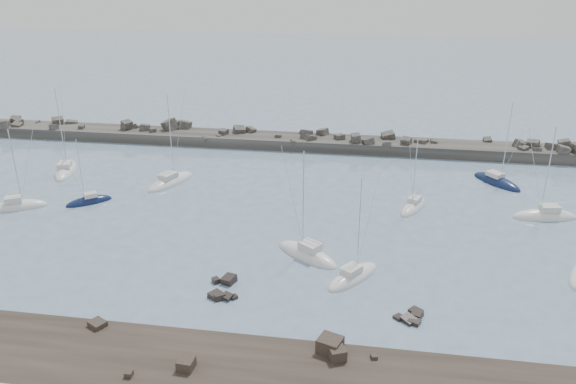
# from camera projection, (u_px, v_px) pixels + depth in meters

# --- Properties ---
(ground) EXTENTS (400.00, 400.00, 0.00)m
(ground) POSITION_uv_depth(u_px,v_px,m) (281.00, 250.00, 63.15)
(ground) COLOR slate
(ground) RESTS_ON ground
(rock_cluster_near) EXTENTS (3.44, 4.61, 1.43)m
(rock_cluster_near) POSITION_uv_depth(u_px,v_px,m) (223.00, 291.00, 55.15)
(rock_cluster_near) COLOR black
(rock_cluster_near) RESTS_ON ground
(rock_cluster_far) EXTENTS (2.94, 3.26, 1.17)m
(rock_cluster_far) POSITION_uv_depth(u_px,v_px,m) (412.00, 318.00, 51.19)
(rock_cluster_far) COLOR black
(rock_cluster_far) RESTS_ON ground
(breakwater) EXTENTS (115.00, 6.97, 5.42)m
(breakwater) POSITION_uv_depth(u_px,v_px,m) (277.00, 144.00, 98.74)
(breakwater) COLOR #312F2B
(breakwater) RESTS_ON ground
(sailboat_0) EXTENTS (7.47, 5.34, 11.75)m
(sailboat_0) POSITION_uv_depth(u_px,v_px,m) (18.00, 207.00, 73.87)
(sailboat_0) COLOR silver
(sailboat_0) RESTS_ON ground
(sailboat_1) EXTENTS (5.12, 9.23, 13.95)m
(sailboat_1) POSITION_uv_depth(u_px,v_px,m) (66.00, 171.00, 86.61)
(sailboat_1) COLOR silver
(sailboat_1) RESTS_ON ground
(sailboat_2) EXTENTS (5.87, 5.32, 9.80)m
(sailboat_2) POSITION_uv_depth(u_px,v_px,m) (89.00, 202.00, 75.54)
(sailboat_2) COLOR #0E193B
(sailboat_2) RESTS_ON ground
(sailboat_3) EXTENTS (6.07, 9.28, 14.08)m
(sailboat_3) POSITION_uv_depth(u_px,v_px,m) (171.00, 182.00, 82.21)
(sailboat_3) COLOR silver
(sailboat_3) RESTS_ON ground
(sailboat_4) EXTENTS (8.15, 6.77, 13.15)m
(sailboat_4) POSITION_uv_depth(u_px,v_px,m) (307.00, 255.00, 61.84)
(sailboat_4) COLOR silver
(sailboat_4) RESTS_ON ground
(sailboat_5) EXTENTS (4.65, 7.00, 10.83)m
(sailboat_5) POSITION_uv_depth(u_px,v_px,m) (413.00, 207.00, 73.83)
(sailboat_5) COLOR silver
(sailboat_5) RESTS_ON ground
(sailboat_6) EXTENTS (6.19, 7.37, 11.79)m
(sailboat_6) POSITION_uv_depth(u_px,v_px,m) (353.00, 277.00, 57.58)
(sailboat_6) COLOR silver
(sailboat_6) RESTS_ON ground
(sailboat_7) EXTENTS (7.19, 8.11, 13.15)m
(sailboat_7) POSITION_uv_depth(u_px,v_px,m) (497.00, 182.00, 82.20)
(sailboat_7) COLOR #0E193B
(sailboat_7) RESTS_ON ground
(sailboat_8) EXTENTS (8.38, 3.63, 13.00)m
(sailboat_8) POSITION_uv_depth(u_px,v_px,m) (545.00, 217.00, 71.11)
(sailboat_8) COLOR silver
(sailboat_8) RESTS_ON ground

